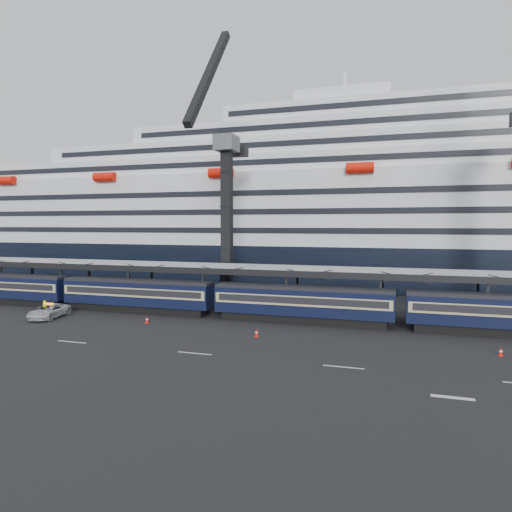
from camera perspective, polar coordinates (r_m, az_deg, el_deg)
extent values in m
plane|color=black|center=(38.78, 14.58, -11.85)|extent=(260.00, 260.00, 0.00)
cube|color=beige|center=(44.55, -22.01, -9.92)|extent=(3.00, 0.15, 0.02)
cube|color=beige|center=(38.27, -7.67, -11.95)|extent=(3.00, 0.15, 0.02)
cube|color=beige|center=(35.10, 10.89, -13.47)|extent=(3.00, 0.15, 0.02)
cube|color=beige|center=(31.29, 23.36, -15.93)|extent=(2.50, 0.40, 0.02)
cube|color=black|center=(69.32, -28.77, -4.84)|extent=(17.48, 2.40, 0.90)
cube|color=black|center=(69.09, -28.82, -3.36)|extent=(19.00, 2.80, 2.70)
cube|color=tan|center=(69.05, -28.83, -3.11)|extent=(18.62, 2.92, 1.05)
cube|color=black|center=(69.05, -28.83, -3.07)|extent=(17.86, 2.98, 0.70)
cube|color=black|center=(68.92, -28.86, -2.12)|extent=(19.00, 2.50, 0.35)
cube|color=black|center=(56.73, -14.55, -6.34)|extent=(17.48, 2.40, 0.90)
cube|color=black|center=(56.44, -14.58, -4.54)|extent=(19.00, 2.80, 2.70)
cube|color=tan|center=(56.40, -14.59, -4.24)|extent=(18.62, 2.92, 1.05)
cube|color=black|center=(56.39, -14.59, -4.19)|extent=(17.86, 2.98, 0.70)
cube|color=black|center=(56.24, -14.61, -3.03)|extent=(19.00, 2.50, 0.35)
cube|color=black|center=(49.31, 5.78, -7.79)|extent=(17.48, 2.40, 0.90)
cube|color=black|center=(48.97, 5.79, -5.72)|extent=(19.00, 2.80, 2.70)
cube|color=tan|center=(48.92, 5.79, -5.38)|extent=(18.62, 2.92, 1.05)
cube|color=black|center=(48.91, 5.79, -5.32)|extent=(17.86, 2.98, 0.70)
cube|color=black|center=(48.74, 5.80, -3.99)|extent=(19.00, 2.50, 0.35)
cube|color=black|center=(49.43, 29.38, -8.25)|extent=(17.48, 2.40, 0.90)
cube|color=gray|center=(51.57, 15.47, -1.83)|extent=(130.00, 6.00, 0.25)
cube|color=black|center=(48.62, 15.34, -2.52)|extent=(130.00, 0.25, 0.70)
cube|color=black|center=(54.58, 15.57, -1.83)|extent=(130.00, 0.25, 0.70)
cube|color=black|center=(71.30, -29.25, -2.80)|extent=(0.25, 0.25, 5.40)
cube|color=black|center=(75.22, -26.15, -2.37)|extent=(0.25, 0.25, 5.40)
cube|color=black|center=(64.42, -23.12, -3.28)|extent=(0.25, 0.25, 5.40)
cube|color=black|center=(68.73, -20.09, -2.76)|extent=(0.25, 0.25, 5.40)
cube|color=black|center=(58.45, -15.63, -3.82)|extent=(0.25, 0.25, 5.40)
cube|color=black|center=(63.17, -12.86, -3.20)|extent=(0.25, 0.25, 5.40)
cube|color=black|center=(53.69, -6.62, -4.38)|extent=(0.25, 0.25, 5.40)
cube|color=black|center=(58.79, -4.40, -3.64)|extent=(0.25, 0.25, 5.40)
cube|color=black|center=(50.48, 3.84, -4.90)|extent=(0.25, 0.25, 5.40)
cube|color=black|center=(55.88, 5.19, -4.04)|extent=(0.25, 0.25, 5.40)
cube|color=black|center=(49.14, 15.30, -5.28)|extent=(0.25, 0.25, 5.40)
cube|color=black|center=(54.68, 15.52, -4.35)|extent=(0.25, 0.25, 5.40)
cube|color=black|center=(49.81, 26.92, -5.45)|extent=(0.25, 0.25, 5.40)
cube|color=black|center=(55.28, 25.96, -4.52)|extent=(0.25, 0.25, 5.40)
cube|color=black|center=(83.60, 16.20, -0.97)|extent=(200.00, 28.00, 7.00)
cube|color=silver|center=(83.34, 16.33, 5.56)|extent=(190.00, 26.88, 12.00)
cube|color=silver|center=(83.90, 16.43, 10.68)|extent=(160.00, 24.64, 3.00)
cube|color=black|center=(71.64, 16.25, 11.86)|extent=(153.60, 0.12, 0.90)
cube|color=silver|center=(84.31, 16.48, 12.70)|extent=(124.00, 21.84, 3.00)
cube|color=black|center=(73.50, 16.32, 14.03)|extent=(119.04, 0.12, 0.90)
cube|color=silver|center=(84.83, 16.52, 14.71)|extent=(90.00, 19.04, 3.00)
cube|color=black|center=(75.45, 16.39, 16.08)|extent=(86.40, 0.12, 0.90)
cube|color=silver|center=(85.44, 16.56, 16.68)|extent=(56.00, 16.24, 3.00)
cube|color=black|center=(77.50, 16.46, 18.03)|extent=(53.76, 0.12, 0.90)
cube|color=silver|center=(86.56, 11.01, 18.31)|extent=(16.00, 12.00, 2.50)
cylinder|color=red|center=(100.02, -28.79, 8.27)|extent=(4.00, 1.60, 1.60)
cylinder|color=red|center=(85.63, -18.40, 9.36)|extent=(4.00, 1.60, 1.60)
cylinder|color=red|center=(75.04, -4.42, 10.34)|extent=(4.00, 1.60, 1.60)
cylinder|color=red|center=(69.98, 12.86, 10.71)|extent=(4.00, 1.60, 1.60)
cube|color=#4C4F54|center=(61.07, -3.62, -4.96)|extent=(4.50, 4.50, 2.00)
cube|color=black|center=(60.32, -3.66, 4.46)|extent=(1.30, 1.30, 18.00)
cube|color=#4C4F54|center=(61.23, -3.70, 13.86)|extent=(2.60, 3.20, 2.00)
cube|color=black|center=(57.65, -5.96, 21.54)|extent=(0.90, 12.26, 14.37)
cube|color=black|center=(63.55, -2.86, 13.50)|extent=(0.90, 5.04, 0.90)
cube|color=black|center=(65.86, -2.08, 12.99)|extent=(2.20, 1.60, 1.60)
imported|color=#B0B1B7|center=(56.41, -24.47, -6.30)|extent=(3.40, 5.88, 1.54)
imported|color=#EDFF0D|center=(57.44, -24.87, -5.97)|extent=(0.70, 0.48, 1.86)
cube|color=red|center=(50.35, -13.46, -8.13)|extent=(0.38, 0.38, 0.04)
cone|color=red|center=(50.27, -13.47, -7.70)|extent=(0.32, 0.32, 0.72)
cylinder|color=white|center=(50.27, -13.47, -7.70)|extent=(0.27, 0.27, 0.12)
cube|color=red|center=(43.26, 0.07, -10.03)|extent=(0.38, 0.38, 0.04)
cone|color=red|center=(43.17, 0.07, -9.53)|extent=(0.32, 0.32, 0.72)
cylinder|color=white|center=(43.17, 0.07, -9.53)|extent=(0.27, 0.27, 0.12)
cube|color=red|center=(42.06, 28.26, -10.92)|extent=(0.37, 0.37, 0.04)
cone|color=red|center=(41.97, 28.28, -10.44)|extent=(0.31, 0.31, 0.69)
cylinder|color=white|center=(41.97, 28.28, -10.44)|extent=(0.26, 0.26, 0.12)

